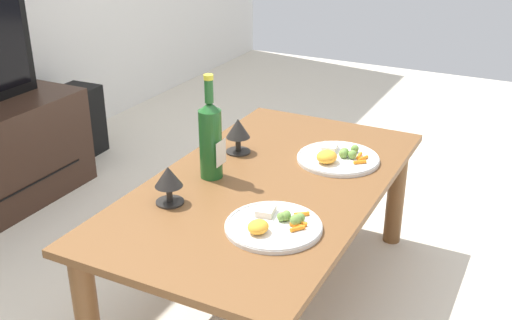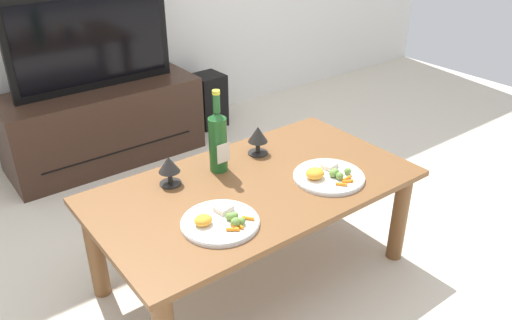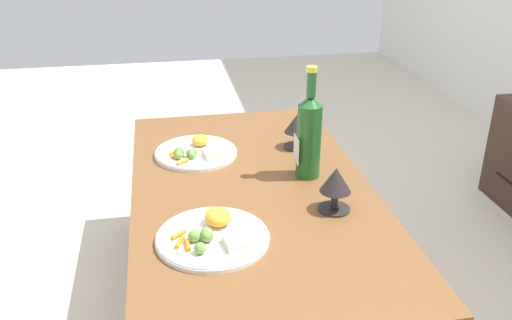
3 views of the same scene
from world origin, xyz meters
name	(u,v)px [view 2 (image 2 of 3)]	position (x,y,z in m)	size (l,w,h in m)	color
ground_plane	(255,273)	(0.00, 0.00, 0.00)	(6.40, 6.40, 0.00)	beige
dining_table	(255,199)	(0.00, 0.00, 0.38)	(1.29, 0.71, 0.46)	brown
tv_stand	(104,124)	(-0.07, 1.43, 0.23)	(1.15, 0.46, 0.47)	#382319
tv_screen	(91,40)	(-0.07, 1.43, 0.75)	(0.94, 0.05, 0.56)	black
floor_speaker	(209,100)	(0.71, 1.48, 0.19)	(0.20, 0.20, 0.37)	black
wine_bottle	(218,139)	(-0.05, 0.18, 0.60)	(0.08, 0.08, 0.35)	#1E5923
goblet_left	(169,166)	(-0.27, 0.20, 0.54)	(0.09, 0.09, 0.12)	black
goblet_right	(258,136)	(0.17, 0.20, 0.54)	(0.09, 0.09, 0.13)	black
dinner_plate_left	(220,221)	(-0.26, -0.15, 0.47)	(0.28, 0.28, 0.05)	white
dinner_plate_right	(328,176)	(0.26, -0.15, 0.47)	(0.29, 0.29, 0.06)	white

